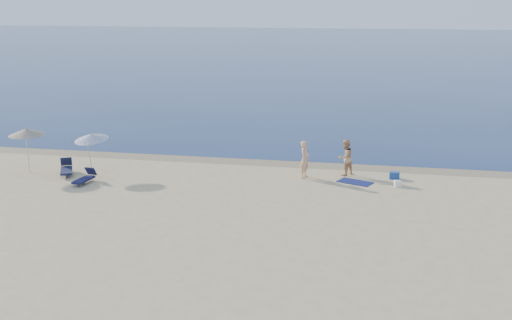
{
  "coord_description": "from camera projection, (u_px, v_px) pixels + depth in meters",
  "views": [
    {
      "loc": [
        5.39,
        -14.39,
        8.87
      ],
      "look_at": [
        -0.68,
        16.0,
        1.0
      ],
      "focal_mm": 45.0,
      "sensor_mm": 36.0,
      "label": 1
    }
  ],
  "objects": [
    {
      "name": "sea",
      "position": [
        354.0,
        50.0,
        111.92
      ],
      "size": [
        240.0,
        160.0,
        0.01
      ],
      "primitive_type": "cube",
      "color": "#0C1F4A",
      "rests_on": "ground"
    },
    {
      "name": "wet_sand_strip",
      "position": [
        280.0,
        163.0,
        35.32
      ],
      "size": [
        240.0,
        1.6,
        0.0
      ],
      "primitive_type": "cube",
      "color": "#847254",
      "rests_on": "ground"
    },
    {
      "name": "person_left",
      "position": [
        305.0,
        159.0,
        32.29
      ],
      "size": [
        0.6,
        0.78,
        1.9
      ],
      "primitive_type": "imported",
      "rotation": [
        0.0,
        0.0,
        1.34
      ],
      "color": "tan",
      "rests_on": "ground"
    },
    {
      "name": "person_right",
      "position": [
        345.0,
        157.0,
        32.79
      ],
      "size": [
        1.12,
        1.14,
        1.85
      ],
      "primitive_type": "imported",
      "rotation": [
        0.0,
        0.0,
        -2.27
      ],
      "color": "tan",
      "rests_on": "ground"
    },
    {
      "name": "beach_towel",
      "position": [
        355.0,
        182.0,
        31.69
      ],
      "size": [
        1.88,
        1.48,
        0.03
      ],
      "primitive_type": "cube",
      "rotation": [
        0.0,
        0.0,
        -0.4
      ],
      "color": "#0E164A",
      "rests_on": "ground"
    },
    {
      "name": "white_bag",
      "position": [
        398.0,
        183.0,
        31.0
      ],
      "size": [
        0.4,
        0.37,
        0.29
      ],
      "primitive_type": "cube",
      "rotation": [
        0.0,
        0.0,
        0.3
      ],
      "color": "white",
      "rests_on": "ground"
    },
    {
      "name": "blue_cooler",
      "position": [
        394.0,
        175.0,
        32.28
      ],
      "size": [
        0.5,
        0.36,
        0.35
      ],
      "primitive_type": "cube",
      "rotation": [
        0.0,
        0.0,
        0.01
      ],
      "color": "#1B4193",
      "rests_on": "ground"
    },
    {
      "name": "umbrella_near",
      "position": [
        91.0,
        137.0,
        32.78
      ],
      "size": [
        2.2,
        2.22,
        2.28
      ],
      "rotation": [
        0.0,
        0.0,
        -0.32
      ],
      "color": "silver",
      "rests_on": "ground"
    },
    {
      "name": "umbrella_far",
      "position": [
        27.0,
        132.0,
        33.0
      ],
      "size": [
        2.09,
        2.1,
        2.44
      ],
      "rotation": [
        0.0,
        0.0,
        -0.15
      ],
      "color": "silver",
      "rests_on": "ground"
    },
    {
      "name": "lounger_left",
      "position": [
        66.0,
        169.0,
        33.08
      ],
      "size": [
        1.29,
        1.82,
        0.77
      ],
      "rotation": [
        0.0,
        0.0,
        0.46
      ],
      "color": "#161B3C",
      "rests_on": "ground"
    },
    {
      "name": "lounger_right",
      "position": [
        85.0,
        178.0,
        31.5
      ],
      "size": [
        0.67,
        1.6,
        0.69
      ],
      "rotation": [
        0.0,
        0.0,
        -0.1
      ],
      "color": "#16183D",
      "rests_on": "ground"
    }
  ]
}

